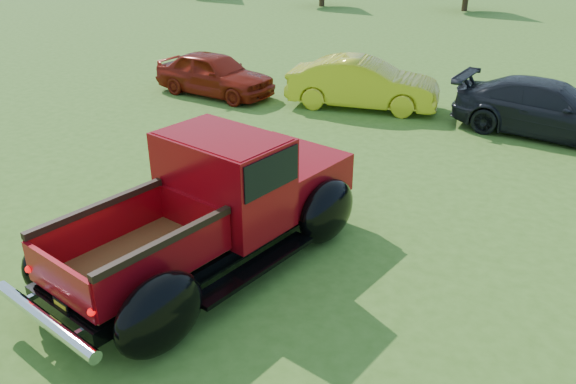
# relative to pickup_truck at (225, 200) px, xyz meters

# --- Properties ---
(ground) EXTENTS (120.00, 120.00, 0.00)m
(ground) POSITION_rel_pickup_truck_xyz_m (0.97, 0.40, -1.00)
(ground) COLOR #3E631C
(ground) RESTS_ON ground
(pickup_truck) EXTENTS (3.65, 5.99, 2.10)m
(pickup_truck) POSITION_rel_pickup_truck_xyz_m (0.00, 0.00, 0.00)
(pickup_truck) COLOR black
(pickup_truck) RESTS_ON ground
(show_car_red) EXTENTS (4.19, 2.05, 1.38)m
(show_car_red) POSITION_rel_pickup_truck_xyz_m (-5.53, 8.06, -0.31)
(show_car_red) COLOR maroon
(show_car_red) RESTS_ON ground
(show_car_yellow) EXTENTS (4.66, 2.29, 1.47)m
(show_car_yellow) POSITION_rel_pickup_truck_xyz_m (-0.80, 8.88, -0.26)
(show_car_yellow) COLOR gold
(show_car_yellow) RESTS_ON ground
(show_car_grey) EXTENTS (5.02, 2.54, 1.40)m
(show_car_grey) POSITION_rel_pickup_truck_xyz_m (4.34, 8.73, -0.30)
(show_car_grey) COLOR black
(show_car_grey) RESTS_ON ground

